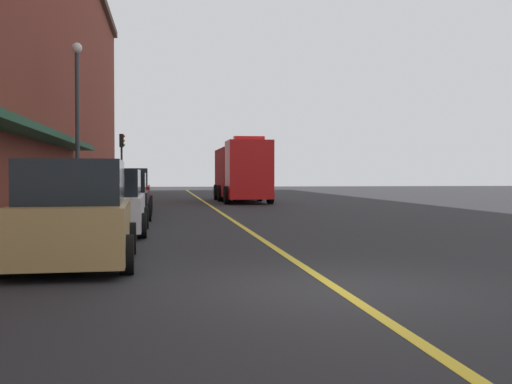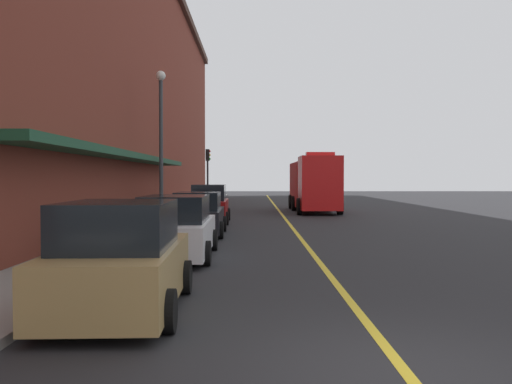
{
  "view_description": "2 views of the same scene",
  "coord_description": "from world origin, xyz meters",
  "views": [
    {
      "loc": [
        -2.37,
        -8.33,
        1.57
      ],
      "look_at": [
        1.44,
        17.4,
        0.89
      ],
      "focal_mm": 43.34,
      "sensor_mm": 36.0,
      "label": 1
    },
    {
      "loc": [
        -1.75,
        -5.8,
        2.23
      ],
      "look_at": [
        -1.56,
        28.18,
        1.31
      ],
      "focal_mm": 36.85,
      "sensor_mm": 36.0,
      "label": 2
    }
  ],
  "objects": [
    {
      "name": "parked_car_3",
      "position": [
        -3.9,
        20.09,
        0.88
      ],
      "size": [
        2.02,
        4.64,
        1.9
      ],
      "rotation": [
        0.0,
        0.0,
        1.59
      ],
      "color": "maroon",
      "rests_on": "ground"
    },
    {
      "name": "street_lamp_left",
      "position": [
        -5.95,
        18.19,
        4.4
      ],
      "size": [
        0.44,
        0.44,
        6.94
      ],
      "color": "#33383D",
      "rests_on": "sidewalk_left"
    },
    {
      "name": "fire_truck",
      "position": [
        2.23,
        28.81,
        1.79
      ],
      "size": [
        2.82,
        8.89,
        3.76
      ],
      "rotation": [
        0.0,
        0.0,
        -1.56
      ],
      "color": "red",
      "rests_on": "ground"
    },
    {
      "name": "parked_car_0",
      "position": [
        -3.94,
        2.85,
        0.85
      ],
      "size": [
        2.18,
        4.19,
        1.84
      ],
      "rotation": [
        0.0,
        0.0,
        1.6
      ],
      "color": "#A5844C",
      "rests_on": "ground"
    },
    {
      "name": "parked_car_2",
      "position": [
        -3.87,
        14.53,
        0.79
      ],
      "size": [
        2.09,
        4.33,
        1.68
      ],
      "rotation": [
        0.0,
        0.0,
        1.58
      ],
      "color": "black",
      "rests_on": "ground"
    },
    {
      "name": "parked_car_1",
      "position": [
        -3.88,
        8.76,
        0.81
      ],
      "size": [
        2.13,
        4.64,
        1.74
      ],
      "rotation": [
        0.0,
        0.0,
        1.58
      ],
      "color": "silver",
      "rests_on": "ground"
    },
    {
      "name": "ground_plane",
      "position": [
        0.0,
        25.0,
        0.0
      ],
      "size": [
        112.0,
        112.0,
        0.0
      ],
      "primitive_type": "plane",
      "color": "#232326"
    },
    {
      "name": "lane_center_stripe",
      "position": [
        0.0,
        25.0,
        0.0
      ],
      "size": [
        0.16,
        70.0,
        0.01
      ],
      "primitive_type": "cube",
      "color": "gold",
      "rests_on": "ground"
    },
    {
      "name": "parking_meter_1",
      "position": [
        -5.35,
        7.15,
        1.06
      ],
      "size": [
        0.14,
        0.18,
        1.33
      ],
      "color": "#4C4C51",
      "rests_on": "sidewalk_left"
    },
    {
      "name": "brick_building_left",
      "position": [
        -11.61,
        23.99,
        8.07
      ],
      "size": [
        9.6,
        64.0,
        16.13
      ],
      "color": "maroon",
      "rests_on": "ground"
    },
    {
      "name": "traffic_light_near",
      "position": [
        -5.29,
        35.13,
        3.16
      ],
      "size": [
        0.38,
        0.36,
        4.3
      ],
      "color": "#232326",
      "rests_on": "sidewalk_left"
    },
    {
      "name": "parking_meter_0",
      "position": [
        -5.35,
        5.18,
        1.06
      ],
      "size": [
        0.14,
        0.18,
        1.33
      ],
      "color": "#4C4C51",
      "rests_on": "sidewalk_left"
    },
    {
      "name": "sidewalk_left",
      "position": [
        -6.2,
        25.0,
        0.07
      ],
      "size": [
        2.4,
        70.0,
        0.15
      ],
      "primitive_type": "cube",
      "color": "gray",
      "rests_on": "ground"
    }
  ]
}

